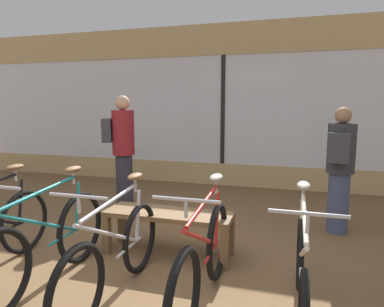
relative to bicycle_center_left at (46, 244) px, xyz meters
name	(u,v)px	position (x,y,z in m)	size (l,w,h in m)	color
ground_plane	(127,290)	(0.73, 0.13, -0.40)	(24.00, 24.00, 0.00)	brown
shop_back_wall	(223,105)	(0.73, 4.35, 1.24)	(12.00, 0.08, 3.20)	tan
bicycle_center_left	(46,244)	(0.00, 0.00, 0.00)	(0.46, 1.81, 1.05)	black
bicycle_center	(115,255)	(0.69, 0.01, -0.02)	(0.46, 1.70, 1.02)	black
bicycle_center_right	(204,261)	(1.44, 0.09, -0.01)	(0.46, 1.77, 1.04)	black
bicycle_right	(301,274)	(2.19, 0.12, -0.02)	(0.46, 1.72, 1.01)	black
display_bench	(168,220)	(0.82, 0.94, -0.01)	(1.40, 0.44, 0.48)	brown
customer_near_rack	(340,167)	(2.67, 2.16, 0.47)	(0.41, 0.53, 1.61)	#424C6B
customer_by_window	(122,148)	(-0.44, 2.31, 0.56)	(0.55, 0.44, 1.78)	#2D2D38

